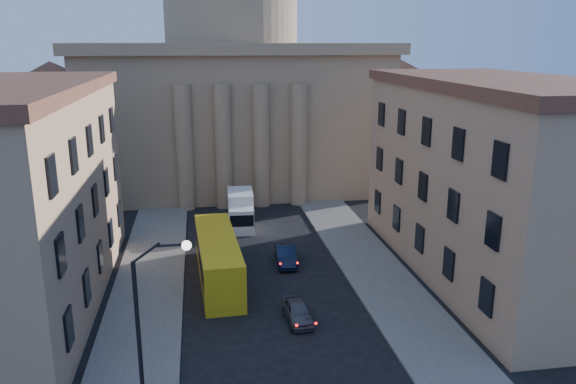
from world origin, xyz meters
name	(u,v)px	position (x,y,z in m)	size (l,w,h in m)	color
sidewalk_left	(142,320)	(-8.50, 18.00, 0.07)	(5.00, 60.00, 0.15)	#595752
sidewalk_right	(399,301)	(8.50, 18.00, 0.07)	(5.00, 60.00, 0.15)	#595752
church	(233,86)	(0.00, 55.47, 11.88)	(68.02, 28.76, 36.60)	#8D7456
building_left	(5,198)	(-17.00, 22.00, 7.42)	(11.60, 26.60, 14.70)	#A47F60
building_right	(495,178)	(17.00, 22.00, 7.42)	(11.60, 26.60, 14.70)	#A47F60
street_lamp	(150,318)	(-6.97, 8.00, 5.29)	(2.62, 0.44, 8.83)	black
car_right_far	(298,311)	(1.25, 16.53, 0.64)	(1.51, 3.76, 1.28)	#4C4D51
car_right_distant	(286,255)	(1.99, 26.06, 0.71)	(1.51, 4.32, 1.42)	black
city_bus	(218,257)	(-3.45, 23.66, 1.80)	(3.27, 11.97, 3.34)	gold
box_truck	(241,211)	(-0.80, 36.00, 1.54)	(2.58, 6.01, 3.24)	silver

